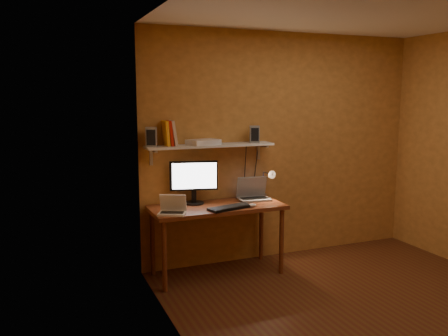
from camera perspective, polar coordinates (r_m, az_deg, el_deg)
name	(u,v)px	position (r m, az deg, el deg)	size (l,w,h in m)	color
room	(375,165)	(4.25, 17.67, 0.31)	(3.44, 3.24, 2.64)	#502E14
desk	(217,213)	(4.99, -0.82, -5.49)	(1.40, 0.60, 0.75)	brown
wall_shelf	(210,146)	(5.05, -1.64, 2.69)	(1.40, 0.25, 0.21)	silver
monitor	(194,180)	(5.01, -3.66, -1.43)	(0.50, 0.26, 0.46)	black
laptop	(253,193)	(5.26, 3.49, -3.06)	(0.36, 0.28, 0.25)	gray
netbook	(173,208)	(4.65, -6.21, -4.86)	(0.31, 0.28, 0.19)	silver
keyboard	(230,208)	(4.83, 0.75, -4.78)	(0.47, 0.16, 0.03)	black
mouse	(252,205)	(4.92, 3.40, -4.49)	(0.09, 0.06, 0.03)	silver
desk_lamp	(268,180)	(5.31, 5.33, -1.41)	(0.09, 0.23, 0.38)	silver
speaker_left	(151,137)	(4.84, -8.74, 3.70)	(0.11, 0.11, 0.20)	gray
speaker_right	(254,134)	(5.22, 3.68, 4.08)	(0.10, 0.10, 0.19)	gray
books	(169,133)	(4.92, -6.59, 4.18)	(0.13, 0.18, 0.26)	orange
shelf_camera	(196,143)	(4.93, -3.38, 3.06)	(0.10, 0.04, 0.06)	silver
router	(203,142)	(5.02, -2.50, 3.14)	(0.32, 0.22, 0.05)	silver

